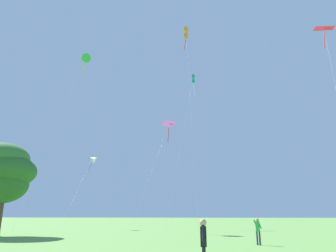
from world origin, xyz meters
TOP-DOWN VIEW (x-y plane):
  - kite_white_distant at (-12.88, 38.40)m, footprint 1.48×11.34m
  - kite_red_high at (15.83, 26.54)m, footprint 4.14×8.95m
  - kite_green_small at (-15.05, 38.13)m, footprint 4.77×8.66m
  - kite_orange_box at (0.66, 40.16)m, footprint 1.81×9.90m
  - kite_teal_box at (1.55, 42.75)m, footprint 3.98×7.48m
  - kite_pink_low at (-2.42, 41.56)m, footprint 4.32×11.05m
  - person_in_blue_jacket at (2.72, 6.48)m, footprint 0.22×0.52m
  - person_near_tree at (5.94, 16.51)m, footprint 0.47×0.31m
  - tree_right_cluster at (-14.99, 22.22)m, footprint 5.45×5.04m

SIDE VIEW (x-z plane):
  - person_near_tree at x=5.94m, z-range 0.16..1.72m
  - person_in_blue_jacket at x=2.72m, z-range 0.17..1.79m
  - tree_right_cluster at x=-14.99m, z-range 1.40..9.46m
  - kite_white_distant at x=-12.88m, z-range 4.37..14.37m
  - kite_pink_low at x=-2.42m, z-range 6.44..22.44m
  - kite_red_high at x=15.83m, z-range 9.12..30.65m
  - kite_teal_box at x=1.55m, z-range 10.84..34.53m
  - kite_green_small at x=-15.05m, z-range 12.19..38.48m
  - kite_orange_box at x=0.66m, z-range 14.25..45.12m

